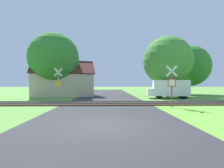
% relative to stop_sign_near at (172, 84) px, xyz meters
% --- Properties ---
extents(ground_plane, '(160.00, 160.00, 0.00)m').
position_rel_stop_sign_near_xyz_m(ground_plane, '(-5.08, -5.84, -1.83)').
color(ground_plane, '#5B933D').
extents(road_asphalt, '(7.78, 80.00, 0.01)m').
position_rel_stop_sign_near_xyz_m(road_asphalt, '(-5.08, -3.84, -1.83)').
color(road_asphalt, '#2D2D30').
rests_on(road_asphalt, ground).
extents(rail_track, '(60.00, 2.60, 0.22)m').
position_rel_stop_sign_near_xyz_m(rail_track, '(-5.08, 2.13, -1.77)').
color(rail_track, '#422D1E').
rests_on(rail_track, ground).
extents(stop_sign_near, '(0.87, 0.19, 3.26)m').
position_rel_stop_sign_near_xyz_m(stop_sign_near, '(0.00, 0.00, 0.00)').
color(stop_sign_near, brown).
rests_on(stop_sign_near, ground).
extents(crossing_sign_far, '(0.88, 0.14, 3.42)m').
position_rel_stop_sign_near_xyz_m(crossing_sign_far, '(-10.01, 4.29, 0.10)').
color(crossing_sign_far, '#9E9EA5').
rests_on(crossing_sign_far, ground).
extents(house, '(9.68, 7.29, 5.21)m').
position_rel_stop_sign_near_xyz_m(house, '(-11.53, 12.32, -0.03)').
color(house, '#C6B293').
rests_on(house, ground).
extents(tree_far, '(6.71, 6.71, 8.10)m').
position_rel_stop_sign_near_xyz_m(tree_far, '(8.55, 15.21, 2.91)').
color(tree_far, '#513823').
rests_on(tree_far, ground).
extents(tree_right, '(6.82, 6.82, 8.40)m').
position_rel_stop_sign_near_xyz_m(tree_right, '(3.37, 10.75, 3.16)').
color(tree_right, '#513823').
rests_on(tree_right, ground).
extents(tree_left, '(6.93, 6.93, 8.84)m').
position_rel_stop_sign_near_xyz_m(tree_left, '(-12.50, 10.99, 3.55)').
color(tree_left, '#513823').
rests_on(tree_left, ground).
extents(mail_truck, '(5.11, 2.51, 2.24)m').
position_rel_stop_sign_near_xyz_m(mail_truck, '(2.57, 7.89, -0.59)').
color(mail_truck, white).
rests_on(mail_truck, ground).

